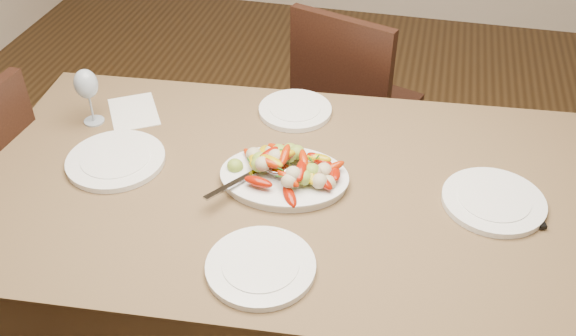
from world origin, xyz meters
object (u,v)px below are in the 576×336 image
(chair_far, at_px, (358,105))
(wine_glass, at_px, (88,95))
(dining_table, at_px, (288,274))
(serving_platter, at_px, (284,179))
(plate_left, at_px, (116,160))
(plate_near, at_px, (261,267))
(plate_right, at_px, (493,201))
(plate_far, at_px, (295,110))

(chair_far, relative_size, wine_glass, 4.64)
(dining_table, height_order, wine_glass, wine_glass)
(wine_glass, bearing_deg, serving_platter, -13.37)
(plate_left, height_order, plate_near, same)
(serving_platter, bearing_deg, dining_table, -34.20)
(plate_near, bearing_deg, dining_table, 91.56)
(serving_platter, xyz_separation_m, plate_right, (0.59, 0.04, -0.00))
(plate_left, relative_size, plate_near, 1.07)
(serving_platter, distance_m, wine_glass, 0.71)
(plate_near, distance_m, wine_glass, 0.87)
(plate_right, xyz_separation_m, wine_glass, (-1.27, 0.12, 0.09))
(chair_far, relative_size, serving_platter, 2.63)
(plate_left, distance_m, wine_glass, 0.27)
(serving_platter, distance_m, plate_near, 0.35)
(dining_table, relative_size, plate_left, 6.22)
(chair_far, distance_m, plate_far, 0.63)
(plate_far, xyz_separation_m, wine_glass, (-0.63, -0.20, 0.09))
(serving_platter, distance_m, plate_left, 0.52)
(chair_far, relative_size, plate_right, 3.33)
(serving_platter, height_order, plate_near, serving_platter)
(chair_far, xyz_separation_m, plate_far, (-0.16, -0.54, 0.29))
(plate_left, bearing_deg, plate_right, 3.43)
(chair_far, height_order, serving_platter, chair_far)
(plate_left, distance_m, plate_near, 0.63)
(plate_near, height_order, wine_glass, wine_glass)
(plate_far, bearing_deg, serving_platter, -82.27)
(dining_table, distance_m, wine_glass, 0.86)
(plate_near, bearing_deg, chair_far, 86.19)
(dining_table, distance_m, chair_far, 0.92)
(plate_far, height_order, plate_near, same)
(chair_far, bearing_deg, wine_glass, 62.34)
(plate_left, height_order, plate_right, same)
(plate_right, bearing_deg, serving_platter, -176.07)
(serving_platter, relative_size, plate_near, 1.31)
(dining_table, distance_m, serving_platter, 0.39)
(plate_far, height_order, wine_glass, wine_glass)
(dining_table, bearing_deg, plate_far, 99.54)
(dining_table, height_order, chair_far, chair_far)
(dining_table, bearing_deg, plate_left, -178.19)
(dining_table, bearing_deg, plate_near, -88.44)
(plate_far, relative_size, wine_glass, 1.19)
(chair_far, bearing_deg, plate_left, 75.30)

